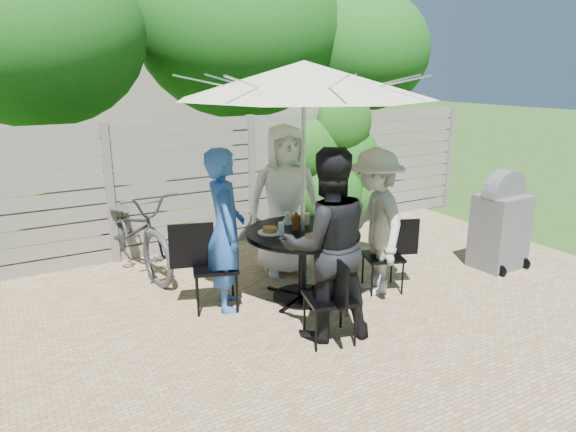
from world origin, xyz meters
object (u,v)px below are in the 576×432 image
person_right (375,223)px  plate_left (270,231)px  chair_left (214,283)px  glass_back (288,218)px  person_front (327,246)px  plate_right (335,226)px  glass_right (323,220)px  syrup_jug (296,223)px  glass_front (319,231)px  bicycle (133,230)px  chair_front (330,316)px  patio_table (303,252)px  umbrella (304,80)px  plate_front (312,239)px  plate_back (294,219)px  chair_back (283,246)px  plate_extra (327,236)px  chair_right (384,270)px  glass_left (281,229)px  person_left (225,230)px  bbq_grill (501,224)px  person_back (285,200)px

person_right → plate_left: person_right is taller
chair_left → glass_back: bearing=18.4°
person_front → plate_left: person_front is taller
plate_right → glass_right: 0.15m
glass_back → syrup_jug: syrup_jug is taller
glass_front → bicycle: 2.53m
chair_front → glass_back: glass_back is taller
glass_front → patio_table: bearing=96.2°
umbrella → plate_right: size_ratio=12.48×
umbrella → glass_front: 1.52m
plate_front → bicycle: bicycle is taller
chair_front → bicycle: (-1.14, 2.71, 0.27)m
umbrella → glass_right: size_ratio=23.17×
chair_left → plate_back: (1.03, 0.08, 0.53)m
chair_back → syrup_jug: bearing=1.8°
plate_extra → glass_back: 0.63m
person_front → patio_table: bearing=-90.0°
patio_table → glass_front: 0.42m
chair_back → bicycle: (-1.66, 0.85, 0.24)m
plate_back → chair_right: bearing=-36.3°
plate_front → glass_front: 0.15m
plate_right → glass_back: 0.53m
umbrella → chair_back: bearing=74.1°
umbrella → glass_left: umbrella is taller
person_right → chair_right: bearing=89.5°
chair_right → plate_front: size_ratio=3.26×
chair_left → person_left: bearing=1.4°
person_right → bbq_grill: size_ratio=1.30×
chair_front → chair_right: bearing=-46.0°
person_right → bicycle: person_right is taller
umbrella → chair_front: umbrella is taller
glass_right → plate_back: bearing=119.7°
patio_table → chair_front: (-0.26, -0.93, -0.29)m
glass_front → plate_left: bearing=135.1°
chair_front → glass_right: size_ratio=6.38×
bicycle → glass_back: bearing=-58.4°
umbrella → glass_right: umbrella is taller
chair_left → person_right: (1.73, -0.49, 0.54)m
chair_front → chair_left: bearing=44.0°
person_right → plate_right: person_right is taller
person_back → chair_right: size_ratio=2.19×
umbrella → plate_front: umbrella is taller
plate_extra → glass_right: glass_right is taller
plate_extra → bbq_grill: bbq_grill is taller
chair_back → glass_right: 1.07m
person_right → patio_table: bearing=-90.0°
chair_back → glass_right: chair_back is taller
person_back → person_left: bearing=-135.0°
bbq_grill → plate_left: bearing=167.8°
chair_front → bbq_grill: bbq_grill is taller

